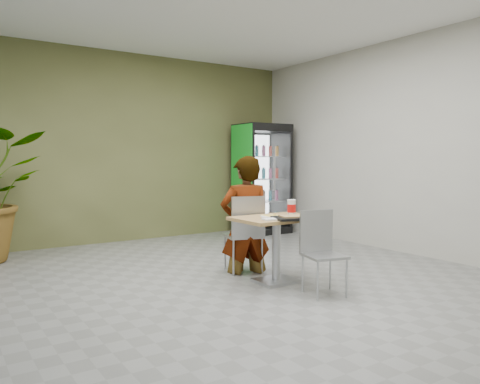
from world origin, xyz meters
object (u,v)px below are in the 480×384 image
object	(u,v)px
dining_table	(276,236)
seated_woman	(245,227)
chair_near	(320,245)
cafeteria_tray	(295,218)
beverage_fridge	(262,179)
chair_far	(246,228)
soda_cup	(291,208)

from	to	relation	value
dining_table	seated_woman	world-z (taller)	seated_woman
chair_near	seated_woman	distance (m)	1.18
chair_near	cafeteria_tray	xyz separation A→B (m)	(-0.09, 0.30, 0.26)
chair_near	seated_woman	size ratio (longest dim) A/B	0.50
seated_woman	cafeteria_tray	size ratio (longest dim) A/B	3.86
seated_woman	beverage_fridge	bearing A→B (deg)	-114.62
chair_far	seated_woman	bearing A→B (deg)	-103.97
seated_woman	beverage_fridge	distance (m)	3.20
beverage_fridge	seated_woman	bearing A→B (deg)	-128.34
dining_table	chair_near	bearing A→B (deg)	-78.02
cafeteria_tray	beverage_fridge	world-z (taller)	beverage_fridge
seated_woman	dining_table	bearing A→B (deg)	108.56
dining_table	beverage_fridge	bearing A→B (deg)	56.65
chair_near	beverage_fridge	bearing A→B (deg)	76.96
chair_far	beverage_fridge	size ratio (longest dim) A/B	0.47
soda_cup	chair_far	bearing A→B (deg)	122.40
seated_woman	chair_near	bearing A→B (deg)	112.86
chair_far	beverage_fridge	bearing A→B (deg)	-114.45
chair_near	soda_cup	world-z (taller)	soda_cup
chair_near	beverage_fridge	size ratio (longest dim) A/B	0.42
dining_table	beverage_fridge	world-z (taller)	beverage_fridge
chair_near	seated_woman	world-z (taller)	seated_woman
dining_table	cafeteria_tray	world-z (taller)	cafeteria_tray
dining_table	soda_cup	world-z (taller)	soda_cup
chair_near	cafeteria_tray	world-z (taller)	chair_near
cafeteria_tray	beverage_fridge	size ratio (longest dim) A/B	0.22
dining_table	seated_woman	bearing A→B (deg)	93.52
soda_cup	seated_woman	bearing A→B (deg)	117.96
chair_near	seated_woman	bearing A→B (deg)	112.10
dining_table	cafeteria_tray	xyz separation A→B (m)	(0.04, -0.28, 0.23)
chair_far	cafeteria_tray	xyz separation A→B (m)	(0.10, -0.81, 0.20)
dining_table	cafeteria_tray	bearing A→B (deg)	-82.85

